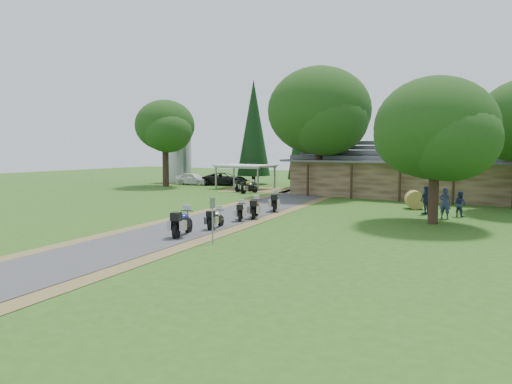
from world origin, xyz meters
The scene contains 24 objects.
ground centered at (0.00, 0.00, 0.00)m, with size 120.00×120.00×0.00m, color #2C5217.
driveway centered at (-0.50, 4.00, 0.00)m, with size 46.00×46.00×0.00m, color #3F3F41.
lodge centered at (6.00, 24.00, 2.45)m, with size 21.40×9.40×4.90m, color #4F3C28, non-canonical shape.
silo centered at (-22.71, 26.71, 3.01)m, with size 2.97×2.97×6.03m, color gray.
carport centered at (-10.83, 23.10, 1.23)m, with size 5.66×3.78×2.45m, color white, non-canonical shape.
car_white_sedan centered at (-18.67, 24.33, 0.88)m, with size 5.26×2.22×1.75m, color white.
car_dark_suv centered at (-15.20, 25.72, 1.06)m, with size 5.52×2.35×2.12m, color black.
motorcycle_row_a centered at (1.34, -1.21, 0.71)m, with size 2.09×0.68×1.43m, color navy, non-canonical shape.
motorcycle_row_b centered at (1.40, 1.41, 0.58)m, with size 1.69×0.55×1.16m, color #B6BABF, non-canonical shape.
motorcycle_row_c centered at (0.90, 4.57, 0.58)m, with size 1.69×0.55×1.16m, color yellow, non-canonical shape.
motorcycle_row_d centered at (1.07, 5.91, 0.65)m, with size 1.90×0.62×1.30m, color red, non-canonical shape.
motorcycle_row_e centered at (0.50, 9.34, 0.67)m, with size 1.96×0.64×1.34m, color black, non-canonical shape.
motorcycle_carport_a centered at (-9.10, 20.22, 0.62)m, with size 1.82×0.59×1.24m, color yellow, non-canonical shape.
motorcycle_carport_b centered at (-7.82, 19.12, 0.62)m, with size 1.80×0.59×1.23m, color slate, non-canonical shape.
person_a centered at (10.97, 11.59, 1.11)m, with size 0.63×0.45×2.22m, color navy.
person_b centered at (11.57, 13.00, 0.93)m, with size 0.53×0.38×1.86m, color navy.
person_c centered at (9.55, 12.96, 1.08)m, with size 0.62×0.44×2.17m, color navy.
hay_bale centered at (8.19, 15.54, 0.63)m, with size 1.25×1.25×1.15m, color #A88B3D.
sign_post centered at (3.76, -2.02, 1.05)m, with size 0.38×0.06×2.09m, color gray, non-canonical shape.
oak_lodge_left centered at (-1.35, 20.33, 5.99)m, with size 8.96×8.96×11.98m, color #133710, non-canonical shape.
oak_driveway centered at (10.79, 9.23, 4.32)m, with size 6.75×6.75×8.63m, color #133710, non-canonical shape.
oak_silo centered at (-19.78, 21.05, 5.32)m, with size 6.39×6.39×10.64m, color #133710, non-canonical shape.
cedar_near centered at (-6.37, 27.52, 6.22)m, with size 3.36×3.36×12.45m, color black.
cedar_far centered at (-13.36, 28.77, 5.95)m, with size 3.80×3.80×11.91m, color black.
Camera 1 is at (16.97, -19.68, 4.35)m, focal length 35.00 mm.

